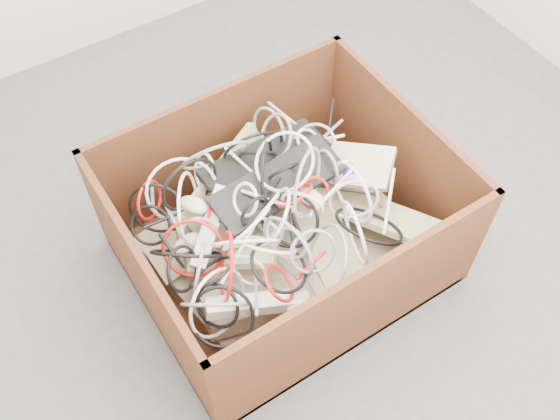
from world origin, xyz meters
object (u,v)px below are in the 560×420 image
power_strip_left (211,227)px  vga_plug (349,170)px  power_strip_right (253,304)px  cardboard_box (280,240)px

power_strip_left → vga_plug: power_strip_left is taller
power_strip_left → power_strip_right: (-0.03, -0.31, -0.03)m
power_strip_left → vga_plug: bearing=-46.6°
cardboard_box → power_strip_right: bearing=-135.9°
cardboard_box → power_strip_right: 0.42m
vga_plug → power_strip_right: bearing=-126.5°
power_strip_right → vga_plug: bearing=45.7°
cardboard_box → power_strip_right: size_ratio=3.65×
power_strip_left → power_strip_right: 0.31m
power_strip_left → vga_plug: size_ratio=6.51×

